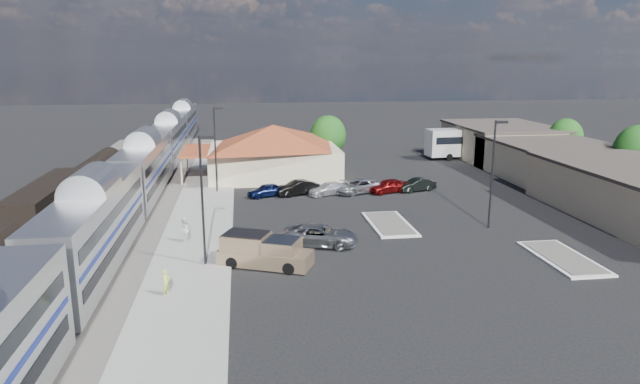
{
  "coord_description": "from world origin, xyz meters",
  "views": [
    {
      "loc": [
        -8.33,
        -43.4,
        13.87
      ],
      "look_at": [
        -1.82,
        3.16,
        2.8
      ],
      "focal_mm": 32.0,
      "sensor_mm": 36.0,
      "label": 1
    }
  ],
  "objects": [
    {
      "name": "passenger_train",
      "position": [
        -18.0,
        14.96,
        2.87
      ],
      "size": [
        3.0,
        104.0,
        5.55
      ],
      "color": "silver",
      "rests_on": "ground"
    },
    {
      "name": "ground",
      "position": [
        0.0,
        0.0,
        0.0
      ],
      "size": [
        280.0,
        280.0,
        0.0
      ],
      "primitive_type": "plane",
      "color": "black",
      "rests_on": "ground"
    },
    {
      "name": "parked_car_c",
      "position": [
        0.5,
        13.62,
        0.65
      ],
      "size": [
        4.81,
        3.41,
        1.29
      ],
      "primitive_type": "imported",
      "rotation": [
        0.0,
        0.0,
        -1.17
      ],
      "color": "silver",
      "rests_on": "ground"
    },
    {
      "name": "tree_depot",
      "position": [
        3.0,
        30.0,
        4.02
      ],
      "size": [
        4.71,
        4.71,
        6.63
      ],
      "color": "#382314",
      "rests_on": "ground"
    },
    {
      "name": "freight_cars",
      "position": [
        -24.0,
        4.06,
        1.93
      ],
      "size": [
        2.8,
        46.0,
        4.0
      ],
      "color": "black",
      "rests_on": "ground"
    },
    {
      "name": "parked_car_a",
      "position": [
        -5.9,
        13.62,
        0.68
      ],
      "size": [
        4.3,
        2.96,
        1.36
      ],
      "primitive_type": "imported",
      "rotation": [
        0.0,
        0.0,
        -1.19
      ],
      "color": "#0D1743",
      "rests_on": "ground"
    },
    {
      "name": "lamp_plat_s",
      "position": [
        -10.9,
        -6.0,
        5.34
      ],
      "size": [
        1.08,
        0.25,
        9.0
      ],
      "color": "black",
      "rests_on": "ground"
    },
    {
      "name": "lamp_lot",
      "position": [
        12.1,
        0.0,
        5.34
      ],
      "size": [
        1.08,
        0.25,
        9.0
      ],
      "color": "black",
      "rests_on": "ground"
    },
    {
      "name": "parked_car_d",
      "position": [
        3.7,
        13.92,
        0.74
      ],
      "size": [
        5.9,
        4.45,
        1.49
      ],
      "primitive_type": "imported",
      "rotation": [
        0.0,
        0.0,
        -1.15
      ],
      "color": "gray",
      "rests_on": "ground"
    },
    {
      "name": "traffic_island_south",
      "position": [
        4.0,
        2.0,
        0.1
      ],
      "size": [
        3.3,
        7.5,
        0.21
      ],
      "color": "silver",
      "rests_on": "ground"
    },
    {
      "name": "person_b",
      "position": [
        -12.84,
        -0.88,
        1.14
      ],
      "size": [
        0.9,
        1.06,
        1.91
      ],
      "primitive_type": "imported",
      "rotation": [
        0.0,
        0.0,
        -1.77
      ],
      "color": "silver",
      "rests_on": "platform"
    },
    {
      "name": "person_a",
      "position": [
        -12.97,
        -10.99,
        0.98
      ],
      "size": [
        0.59,
        0.69,
        1.6
      ],
      "primitive_type": "imported",
      "rotation": [
        0.0,
        0.0,
        1.15
      ],
      "color": "#C7DD45",
      "rests_on": "platform"
    },
    {
      "name": "railbed",
      "position": [
        -21.0,
        8.0,
        0.06
      ],
      "size": [
        16.0,
        100.0,
        0.12
      ],
      "primitive_type": "cube",
      "color": "#4C4944",
      "rests_on": "ground"
    },
    {
      "name": "tree_east_b",
      "position": [
        34.0,
        12.0,
        4.22
      ],
      "size": [
        4.94,
        4.94,
        6.96
      ],
      "color": "#382314",
      "rests_on": "ground"
    },
    {
      "name": "tree_east_c",
      "position": [
        34.0,
        26.0,
        3.76
      ],
      "size": [
        4.41,
        4.41,
        6.21
      ],
      "color": "#382314",
      "rests_on": "ground"
    },
    {
      "name": "suv",
      "position": [
        -2.63,
        -2.64,
        0.81
      ],
      "size": [
        6.3,
        4.16,
        1.61
      ],
      "primitive_type": "imported",
      "rotation": [
        0.0,
        0.0,
        1.29
      ],
      "color": "gray",
      "rests_on": "ground"
    },
    {
      "name": "platform",
      "position": [
        -12.0,
        6.0,
        0.09
      ],
      "size": [
        5.5,
        92.0,
        0.18
      ],
      "primitive_type": "cube",
      "color": "gray",
      "rests_on": "ground"
    },
    {
      "name": "station_depot",
      "position": [
        -4.56,
        24.0,
        3.13
      ],
      "size": [
        18.35,
        12.24,
        6.2
      ],
      "color": "beige",
      "rests_on": "ground"
    },
    {
      "name": "parked_car_b",
      "position": [
        -2.7,
        13.92,
        0.76
      ],
      "size": [
        4.86,
        3.1,
        1.51
      ],
      "primitive_type": "imported",
      "rotation": [
        0.0,
        0.0,
        -1.21
      ],
      "color": "black",
      "rests_on": "ground"
    },
    {
      "name": "pickup_truck",
      "position": [
        -6.92,
        -6.48,
        1.03
      ],
      "size": [
        6.7,
        4.6,
        2.18
      ],
      "rotation": [
        0.0,
        0.0,
        1.16
      ],
      "color": "tan",
      "rests_on": "ground"
    },
    {
      "name": "parked_car_f",
      "position": [
        10.1,
        13.92,
        0.69
      ],
      "size": [
        4.4,
        2.57,
        1.37
      ],
      "primitive_type": "imported",
      "rotation": [
        0.0,
        0.0,
        -1.28
      ],
      "color": "black",
      "rests_on": "ground"
    },
    {
      "name": "buildings_east",
      "position": [
        28.0,
        14.28,
        2.27
      ],
      "size": [
        14.4,
        51.4,
        4.8
      ],
      "color": "#C6B28C",
      "rests_on": "ground"
    },
    {
      "name": "coach_bus",
      "position": [
        24.0,
        32.88,
        2.42
      ],
      "size": [
        13.3,
        3.92,
        4.21
      ],
      "rotation": [
        0.0,
        0.0,
        1.65
      ],
      "color": "white",
      "rests_on": "ground"
    },
    {
      "name": "traffic_island_north",
      "position": [
        14.0,
        -8.0,
        0.1
      ],
      "size": [
        3.3,
        7.5,
        0.21
      ],
      "color": "silver",
      "rests_on": "ground"
    },
    {
      "name": "parked_car_e",
      "position": [
        6.9,
        13.62,
        0.74
      ],
      "size": [
        4.68,
        3.13,
        1.48
      ],
      "primitive_type": "imported",
      "rotation": [
        0.0,
        0.0,
        -1.22
      ],
      "color": "maroon",
      "rests_on": "ground"
    },
    {
      "name": "lamp_plat_n",
      "position": [
        -10.9,
        16.0,
        5.34
      ],
      "size": [
        1.08,
        0.25,
        9.0
      ],
      "color": "black",
      "rests_on": "ground"
    }
  ]
}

